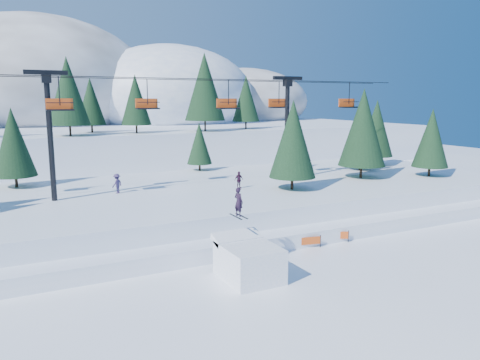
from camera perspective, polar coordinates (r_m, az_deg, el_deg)
name	(u,v)px	position (r m, az deg, el deg)	size (l,w,h in m)	color
ground	(260,290)	(27.02, 2.49, -13.20)	(160.00, 160.00, 0.00)	white
mid_shelf	(163,204)	(42.54, -9.40, -2.96)	(70.00, 22.00, 2.50)	white
berm	(206,242)	(33.61, -4.21, -7.54)	(70.00, 6.00, 1.10)	white
mountain_ridge	(45,104)	(95.30, -22.67, 8.52)	(119.00, 60.06, 26.46)	white
jump_kicker	(248,260)	(28.18, 1.00, -9.67)	(3.05, 4.31, 5.27)	white
chairlift	(183,113)	(42.25, -6.95, 8.07)	(46.00, 3.21, 10.28)	black
conifer_stand	(167,140)	(41.91, -8.93, 4.79)	(62.93, 18.01, 9.17)	black
distant_skiers	(134,184)	(41.24, -12.82, -0.51)	(34.02, 5.66, 1.78)	#361830
banner_near	(302,242)	(33.93, 7.62, -7.45)	(2.81, 0.59, 0.90)	black
banner_far	(330,236)	(35.70, 10.91, -6.67)	(2.63, 1.16, 0.90)	black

